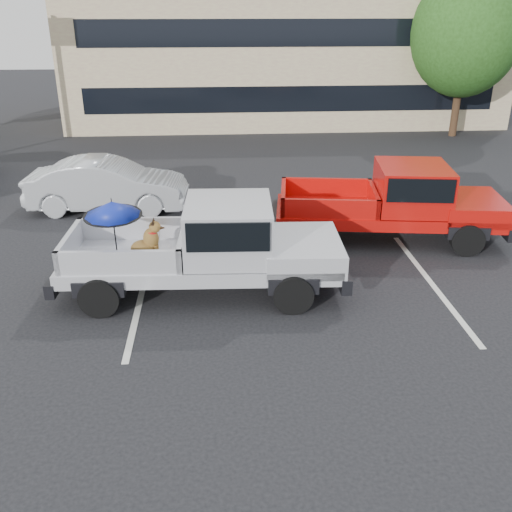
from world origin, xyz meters
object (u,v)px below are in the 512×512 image
object	(u,v)px
tree_back	(351,22)
silver_sedan	(108,185)
red_pickup	(404,200)
silver_pickup	(216,243)
tree_right	(466,33)

from	to	relation	value
tree_back	silver_sedan	xyz separation A→B (m)	(-10.44, -16.82, -3.69)
tree_back	silver_sedan	world-z (taller)	tree_back
red_pickup	silver_pickup	bearing A→B (deg)	-143.86
tree_back	red_pickup	bearing A→B (deg)	-98.52
silver_pickup	tree_right	bearing A→B (deg)	55.50
silver_pickup	silver_sedan	distance (m)	6.00
red_pickup	silver_sedan	distance (m)	8.00
tree_right	silver_sedan	distance (m)	16.45
red_pickup	tree_back	bearing A→B (deg)	89.09
silver_pickup	silver_sedan	xyz separation A→B (m)	(-2.98, 5.20, -0.33)
tree_back	red_pickup	xyz separation A→B (m)	(-2.93, -19.55, -3.40)
tree_back	silver_sedan	size ratio (longest dim) A/B	1.62
tree_back	silver_pickup	size ratio (longest dim) A/B	1.23
silver_sedan	tree_right	bearing A→B (deg)	-53.70
silver_pickup	silver_sedan	world-z (taller)	silver_pickup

